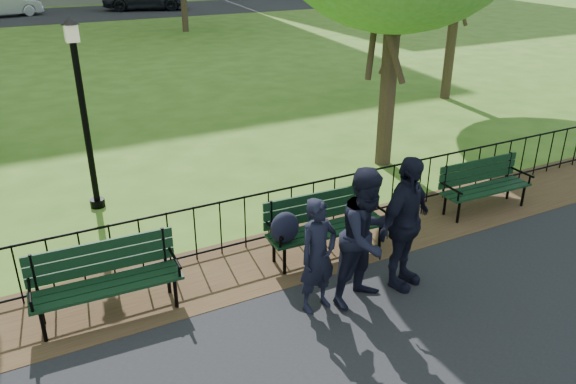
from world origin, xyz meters
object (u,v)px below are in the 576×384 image
park_bench_right_a (483,180)px  sedan_silver (3,5)px  person_right (405,224)px  park_bench_left_a (105,272)px  lamppost (83,110)px  person_left (318,256)px  park_bench_main (308,222)px  person_mid (367,237)px

park_bench_right_a → sedan_silver: bearing=101.5°
park_bench_right_a → person_right: (-2.77, -1.28, 0.40)m
park_bench_left_a → lamppost: lamppost is taller
person_left → park_bench_main: bearing=56.5°
park_bench_main → person_right: (0.83, -1.15, 0.30)m
person_mid → sedan_silver: bearing=80.0°
park_bench_main → person_left: 1.18m
park_bench_right_a → sedan_silver: 34.64m
park_bench_main → person_right: bearing=-51.7°
lamppost → person_mid: 5.35m
park_bench_left_a → sedan_silver: bearing=91.5°
person_mid → person_left: bearing=155.6°
lamppost → sedan_silver: lamppost is taller
park_bench_right_a → person_mid: size_ratio=0.93×
person_right → sedan_silver: (-3.20, 35.40, -0.22)m
park_bench_left_a → park_bench_right_a: 6.49m
person_left → park_bench_left_a: bearing=144.3°
park_bench_left_a → person_mid: 3.34m
park_bench_left_a → person_left: person_left is taller
park_bench_left_a → park_bench_right_a: park_bench_left_a is taller
park_bench_right_a → park_bench_left_a: bearing=-178.0°
park_bench_main → lamppost: bearing=128.0°
person_mid → park_bench_right_a: bearing=7.1°
person_left → person_mid: 0.68m
park_bench_main → person_mid: bearing=-79.1°
park_bench_main → lamppost: (-2.43, 3.40, 1.14)m
park_bench_right_a → person_left: bearing=-161.8°
lamppost → person_mid: size_ratio=1.76×
sedan_silver → person_left: bearing=168.2°
person_mid → sedan_silver: size_ratio=0.43×
person_mid → sedan_silver: (-2.55, 35.45, -0.21)m
park_bench_main → lamppost: 4.33m
person_left → person_mid: bearing=-20.2°
park_bench_main → person_right: person_right is taller
park_bench_main → sedan_silver: (-2.37, 34.25, 0.08)m
lamppost → person_left: 4.99m
park_bench_right_a → person_right: bearing=-153.7°
park_bench_main → park_bench_left_a: bearing=-179.3°
park_bench_right_a → person_left: size_ratio=1.12×
park_bench_right_a → person_right: person_right is taller
person_left → person_right: (1.30, -0.07, 0.17)m
park_bench_right_a → park_bench_main: bearing=-176.3°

